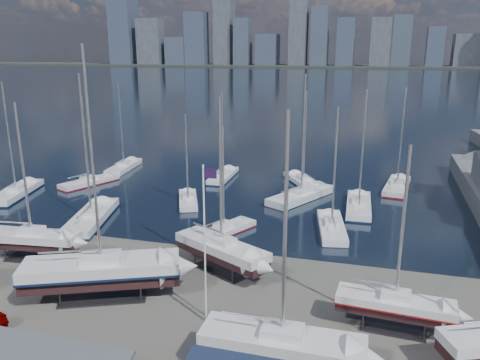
% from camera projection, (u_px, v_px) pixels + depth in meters
% --- Properties ---
extents(ground, '(1400.00, 1400.00, 0.00)m').
position_uv_depth(ground, '(138.00, 294.00, 37.42)').
color(ground, '#605E59').
rests_on(ground, ground).
extents(water, '(1400.00, 600.00, 0.40)m').
position_uv_depth(water, '(346.00, 79.00, 325.66)').
color(water, '#172736').
rests_on(water, ground).
extents(far_shore, '(1400.00, 80.00, 2.20)m').
position_uv_depth(far_shore, '(357.00, 66.00, 567.05)').
color(far_shore, '#2D332D').
rests_on(far_shore, ground).
extents(skyline, '(639.14, 43.80, 107.69)m').
position_uv_depth(skyline, '(352.00, 33.00, 553.14)').
color(skyline, '#475166').
rests_on(skyline, far_shore).
extents(sailboat_cradle_2, '(9.08, 3.46, 14.58)m').
position_uv_depth(sailboat_cradle_2, '(32.00, 239.00, 43.25)').
color(sailboat_cradle_2, '#2D2D33').
rests_on(sailboat_cradle_2, ground).
extents(sailboat_cradle_3, '(12.45, 7.91, 19.28)m').
position_uv_depth(sailboat_cradle_3, '(102.00, 271.00, 36.43)').
color(sailboat_cradle_3, '#2D2D33').
rests_on(sailboat_cradle_3, ground).
extents(sailboat_cradle_4, '(9.52, 6.71, 15.36)m').
position_uv_depth(sailboat_cradle_4, '(221.00, 249.00, 40.83)').
color(sailboat_cradle_4, '#2D2D33').
rests_on(sailboat_cradle_4, ground).
extents(sailboat_cradle_5, '(9.83, 2.79, 15.88)m').
position_uv_depth(sailboat_cradle_5, '(282.00, 345.00, 27.52)').
color(sailboat_cradle_5, '#2D2D33').
rests_on(sailboat_cradle_5, ground).
extents(sailboat_cradle_6, '(8.12, 2.83, 13.13)m').
position_uv_depth(sailboat_cradle_6, '(395.00, 305.00, 32.15)').
color(sailboat_cradle_6, '#2D2D33').
rests_on(sailboat_cradle_6, ground).
extents(sailboat_moored_0, '(5.40, 10.98, 15.82)m').
position_uv_depth(sailboat_moored_0, '(17.00, 194.00, 62.66)').
color(sailboat_moored_0, black).
rests_on(sailboat_moored_0, water).
extents(sailboat_moored_1, '(5.78, 9.12, 13.25)m').
position_uv_depth(sailboat_moored_1, '(89.00, 183.00, 67.84)').
color(sailboat_moored_1, black).
rests_on(sailboat_moored_1, water).
extents(sailboat_moored_2, '(3.66, 9.78, 14.42)m').
position_uv_depth(sailboat_moored_2, '(124.00, 168.00, 76.62)').
color(sailboat_moored_2, black).
rests_on(sailboat_moored_2, water).
extents(sailboat_moored_3, '(6.00, 12.03, 17.32)m').
position_uv_depth(sailboat_moored_3, '(92.00, 219.00, 53.17)').
color(sailboat_moored_3, black).
rests_on(sailboat_moored_3, water).
extents(sailboat_moored_4, '(5.06, 8.10, 11.87)m').
position_uv_depth(sailboat_moored_4, '(188.00, 201.00, 59.73)').
color(sailboat_moored_4, black).
rests_on(sailboat_moored_4, water).
extents(sailboat_moored_5, '(2.74, 9.22, 13.72)m').
position_uv_depth(sailboat_moored_5, '(223.00, 177.00, 71.14)').
color(sailboat_moored_5, black).
rests_on(sailboat_moored_5, water).
extents(sailboat_moored_6, '(5.74, 8.17, 12.03)m').
position_uv_depth(sailboat_moored_6, '(224.00, 231.00, 49.61)').
color(sailboat_moored_6, black).
rests_on(sailboat_moored_6, water).
extents(sailboat_moored_7, '(8.01, 11.32, 16.85)m').
position_uv_depth(sailboat_moored_7, '(301.00, 197.00, 61.15)').
color(sailboat_moored_7, black).
rests_on(sailboat_moored_7, water).
extents(sailboat_moored_8, '(7.12, 9.41, 14.06)m').
position_uv_depth(sailboat_moored_8, '(303.00, 183.00, 67.97)').
color(sailboat_moored_8, black).
rests_on(sailboat_moored_8, water).
extents(sailboat_moored_9, '(4.08, 9.56, 13.98)m').
position_uv_depth(sailboat_moored_9, '(332.00, 228.00, 50.37)').
color(sailboat_moored_9, black).
rests_on(sailboat_moored_9, water).
extents(sailboat_moored_10, '(3.08, 10.26, 15.24)m').
position_uv_depth(sailboat_moored_10, '(359.00, 207.00, 57.28)').
color(sailboat_moored_10, black).
rests_on(sailboat_moored_10, water).
extents(sailboat_moored_11, '(4.34, 10.22, 14.80)m').
position_uv_depth(sailboat_moored_11, '(397.00, 187.00, 65.59)').
color(sailboat_moored_11, black).
rests_on(sailboat_moored_11, water).
extents(flagpole, '(1.01, 0.12, 11.42)m').
position_uv_depth(flagpole, '(206.00, 233.00, 32.55)').
color(flagpole, white).
rests_on(flagpole, ground).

